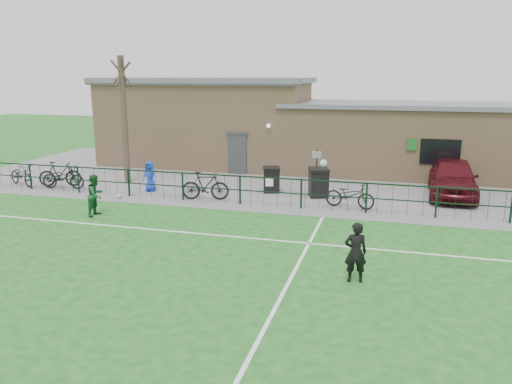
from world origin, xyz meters
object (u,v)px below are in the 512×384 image
(bicycle_a, at_px, (21,175))
(bicycle_b, at_px, (60,174))
(bicycle_d, at_px, (205,186))
(bicycle_e, at_px, (350,195))
(wheelie_bin_right, at_px, (318,183))
(bare_tree, at_px, (124,121))
(car_maroon, at_px, (453,178))
(outfield_player, at_px, (96,195))
(spectator_child, at_px, (150,176))
(bicycle_c, at_px, (63,177))
(sign_post, at_px, (316,172))
(ball_ground, at_px, (119,196))
(wheelie_bin_left, at_px, (271,180))

(bicycle_a, xyz_separation_m, bicycle_b, (1.88, 0.32, 0.08))
(bicycle_d, height_order, bicycle_e, bicycle_d)
(wheelie_bin_right, distance_m, bicycle_e, 2.11)
(bare_tree, distance_m, wheelie_bin_right, 9.68)
(car_maroon, relative_size, outfield_player, 3.04)
(bicycle_d, distance_m, spectator_child, 3.07)
(bare_tree, height_order, bicycle_d, bare_tree)
(bicycle_c, bearing_deg, bicycle_d, -99.95)
(bicycle_e, bearing_deg, bicycle_d, 103.23)
(wheelie_bin_right, bearing_deg, bicycle_b, 167.85)
(wheelie_bin_right, height_order, spectator_child, spectator_child)
(car_maroon, distance_m, bicycle_b, 17.72)
(car_maroon, distance_m, bicycle_c, 17.35)
(car_maroon, bearing_deg, spectator_child, -166.08)
(sign_post, height_order, bicycle_a, sign_post)
(wheelie_bin_right, distance_m, spectator_child, 7.51)
(spectator_child, bearing_deg, bicycle_e, -1.13)
(sign_post, xyz_separation_m, bicycle_c, (-11.37, -1.97, -0.48))
(wheelie_bin_right, relative_size, car_maroon, 0.24)
(bicycle_b, distance_m, ball_ground, 4.15)
(bicycle_c, xyz_separation_m, bicycle_d, (7.04, -0.21, 0.07))
(sign_post, bearing_deg, bicycle_e, -49.42)
(bicycle_b, distance_m, bicycle_d, 7.51)
(sign_post, distance_m, outfield_player, 9.20)
(bare_tree, height_order, car_maroon, bare_tree)
(wheelie_bin_right, relative_size, bicycle_e, 0.59)
(sign_post, distance_m, spectator_child, 7.42)
(wheelie_bin_right, distance_m, bicycle_d, 4.83)
(bare_tree, xyz_separation_m, wheelie_bin_left, (7.21, -0.06, -2.46))
(bare_tree, distance_m, sign_post, 9.42)
(wheelie_bin_left, height_order, car_maroon, car_maroon)
(wheelie_bin_left, xyz_separation_m, bicycle_d, (-2.33, -2.13, 0.08))
(outfield_player, bearing_deg, spectator_child, 0.06)
(bare_tree, relative_size, car_maroon, 1.26)
(bicycle_a, distance_m, bicycle_e, 15.31)
(wheelie_bin_right, distance_m, ball_ground, 8.51)
(bicycle_b, height_order, bicycle_d, bicycle_d)
(wheelie_bin_left, relative_size, wheelie_bin_right, 0.90)
(sign_post, bearing_deg, outfield_player, -143.76)
(bicycle_e, bearing_deg, sign_post, 51.05)
(bicycle_c, bearing_deg, sign_post, -88.40)
(bicycle_b, distance_m, spectator_child, 4.53)
(outfield_player, bearing_deg, bicycle_d, -41.65)
(wheelie_bin_left, distance_m, car_maroon, 7.79)
(wheelie_bin_left, relative_size, bicycle_a, 0.54)
(bicycle_a, height_order, outfield_player, outfield_player)
(outfield_player, bearing_deg, sign_post, -51.85)
(bicycle_a, relative_size, bicycle_c, 0.97)
(bicycle_a, bearing_deg, sign_post, -59.24)
(bicycle_b, bearing_deg, ball_ground, -129.49)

